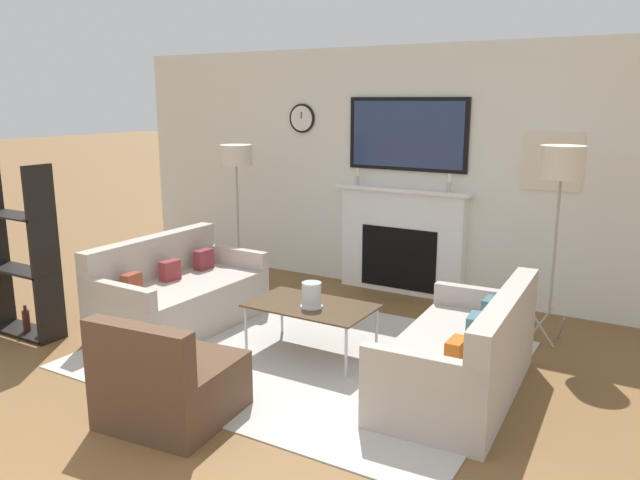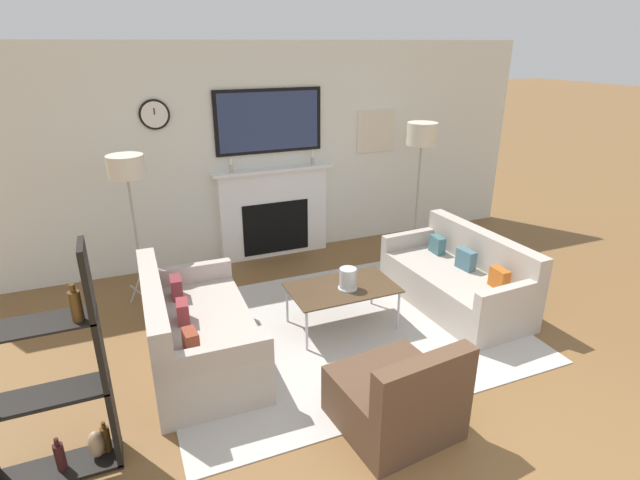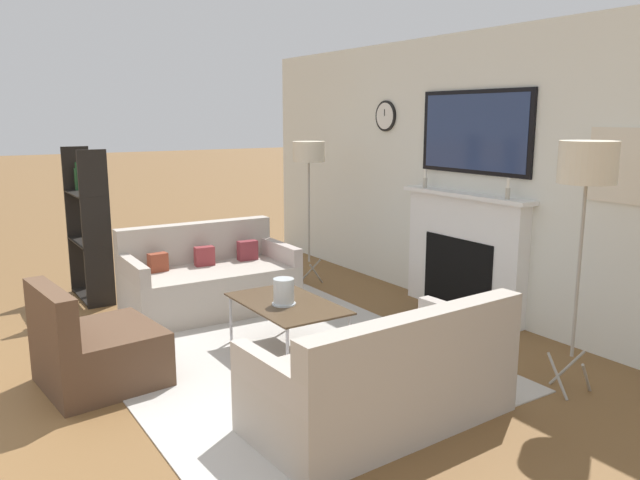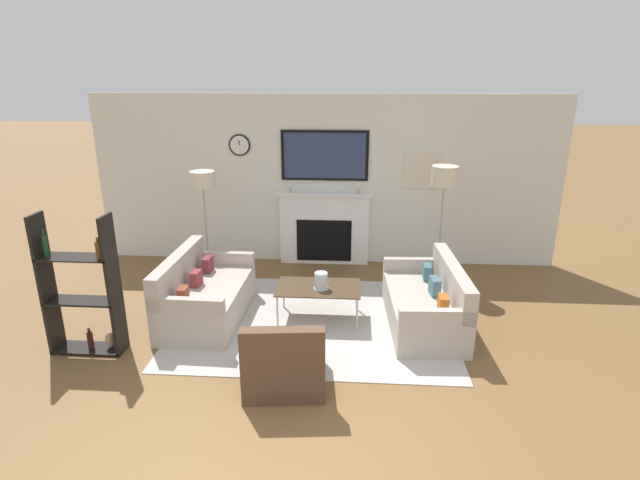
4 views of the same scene
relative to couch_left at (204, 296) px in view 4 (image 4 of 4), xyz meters
name	(u,v)px [view 4 (image 4 of 4)]	position (x,y,z in m)	size (l,w,h in m)	color
ground_plane	(288,471)	(1.40, -2.53, -0.30)	(60.00, 60.00, 0.00)	brown
fireplace_wall	(325,188)	(1.40, 2.19, 0.94)	(7.43, 0.28, 2.70)	silver
area_rug	(314,321)	(1.40, 0.00, -0.29)	(3.40, 2.61, 0.01)	beige
couch_left	(204,296)	(0.00, 0.00, 0.00)	(0.91, 1.63, 0.84)	#B7ADA0
couch_right	(427,304)	(2.80, 0.00, -0.01)	(0.91, 1.70, 0.80)	#B7ADA0
armchair	(284,362)	(1.22, -1.38, -0.04)	(0.86, 0.86, 0.77)	brown
coffee_table	(319,289)	(1.45, 0.07, 0.12)	(1.05, 0.63, 0.44)	#4C3823
hurricane_candle	(321,282)	(1.49, 0.02, 0.24)	(0.19, 0.19, 0.21)	silver
floor_lamp_left	(203,181)	(-0.34, 1.39, 1.19)	(0.36, 0.36, 1.64)	#9E998E
floor_lamp_right	(445,178)	(3.14, 1.39, 1.29)	(0.38, 0.38, 1.76)	#9E998E
shelf_unit	(83,293)	(-1.05, -0.88, 0.42)	(0.80, 0.28, 1.59)	black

